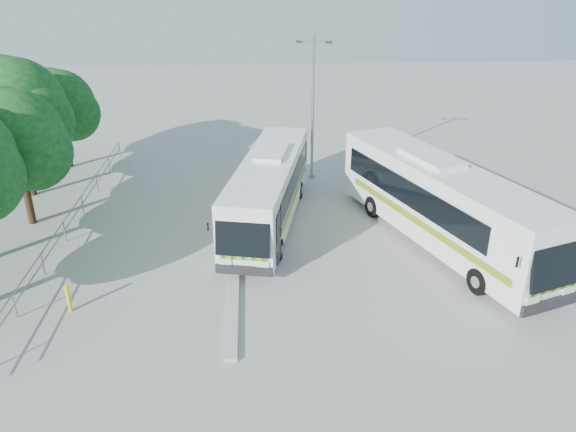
{
  "coord_description": "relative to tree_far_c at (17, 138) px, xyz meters",
  "views": [
    {
      "loc": [
        -1.44,
        -20.36,
        11.67
      ],
      "look_at": [
        0.04,
        1.74,
        1.52
      ],
      "focal_mm": 35.0,
      "sensor_mm": 36.0,
      "label": 1
    }
  ],
  "objects": [
    {
      "name": "tree_far_c",
      "position": [
        0.0,
        0.0,
        0.0
      ],
      "size": [
        4.97,
        4.69,
        6.49
      ],
      "color": "#382314",
      "rests_on": "ground"
    },
    {
      "name": "railing",
      "position": [
        2.12,
        -1.1,
        -3.52
      ],
      "size": [
        0.06,
        22.0,
        1.0
      ],
      "color": "gray",
      "rests_on": "ground"
    },
    {
      "name": "tree_far_e",
      "position": [
        -0.51,
        8.2,
        -0.37
      ],
      "size": [
        4.54,
        4.28,
        5.92
      ],
      "color": "#382314",
      "rests_on": "ground"
    },
    {
      "name": "lamppost",
      "position": [
        14.12,
        5.3,
        0.12
      ],
      "size": [
        1.93,
        0.53,
        7.94
      ],
      "rotation": [
        0.0,
        0.0,
        -0.18
      ],
      "color": "#95979D",
      "rests_on": "ground"
    },
    {
      "name": "tree_far_d",
      "position": [
        -1.19,
        3.7,
        0.56
      ],
      "size": [
        5.62,
        5.3,
        7.33
      ],
      "color": "#382314",
      "rests_on": "ground"
    },
    {
      "name": "coach_adjacent",
      "position": [
        18.93,
        -3.37,
        -2.28
      ],
      "size": [
        6.71,
        13.09,
        3.6
      ],
      "rotation": [
        0.0,
        0.0,
        0.34
      ],
      "color": "white",
      "rests_on": "ground"
    },
    {
      "name": "coach_main",
      "position": [
        11.42,
        -0.67,
        -2.51
      ],
      "size": [
        4.67,
        11.69,
        3.18
      ],
      "rotation": [
        0.0,
        0.0,
        -0.21
      ],
      "color": "white",
      "rests_on": "ground"
    },
    {
      "name": "ground",
      "position": [
        12.12,
        -5.1,
        -4.26
      ],
      "size": [
        100.0,
        100.0,
        0.0
      ],
      "primitive_type": "plane",
      "color": "gray",
      "rests_on": "ground"
    },
    {
      "name": "bollard",
      "position": [
        3.91,
        -7.8,
        -3.72
      ],
      "size": [
        0.18,
        0.18,
        1.09
      ],
      "primitive_type": "cylinder",
      "rotation": [
        0.0,
        0.0,
        -0.24
      ],
      "color": "yellow",
      "rests_on": "ground"
    },
    {
      "name": "kerb_divider",
      "position": [
        9.82,
        -3.1,
        -4.18
      ],
      "size": [
        0.4,
        16.0,
        0.15
      ],
      "primitive_type": "cube",
      "color": "#B2B2AD",
      "rests_on": "ground"
    }
  ]
}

